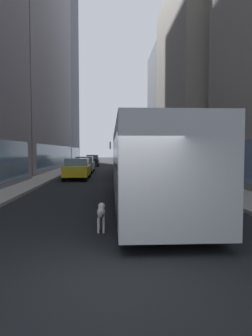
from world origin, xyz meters
TOP-DOWN VIEW (x-y plane):
  - ground_plane at (0.00, 35.00)m, footprint 120.00×120.00m
  - sidewalk_left at (-5.70, 35.00)m, footprint 2.40×110.00m
  - sidewalk_right at (5.70, 35.00)m, footprint 2.40×110.00m
  - building_left_far at (-11.90, 53.45)m, footprint 9.35×19.29m
  - building_right_mid at (11.90, 27.68)m, footprint 11.93×15.99m
  - building_right_far at (11.90, 44.46)m, footprint 10.49×14.17m
  - transit_bus at (1.20, 6.60)m, footprint 2.78×11.53m
  - car_black_suv at (-2.80, 37.72)m, footprint 1.73×4.09m
  - car_grey_wagon at (-2.80, 24.94)m, footprint 1.70×4.69m
  - car_yellow_taxi at (-2.80, 18.14)m, footprint 1.80×4.33m
  - car_white_van at (1.20, 27.27)m, footprint 1.71×4.32m
  - box_truck at (1.20, 19.23)m, footprint 2.30×7.50m
  - dalmatian_dog at (-0.49, 3.11)m, footprint 0.22×0.96m

SIDE VIEW (x-z plane):
  - ground_plane at x=0.00m, z-range 0.00..0.00m
  - sidewalk_left at x=-5.70m, z-range 0.00..0.15m
  - sidewalk_right at x=5.70m, z-range 0.00..0.15m
  - dalmatian_dog at x=-0.49m, z-range 0.15..0.87m
  - car_black_suv at x=-2.80m, z-range 0.01..1.63m
  - car_white_van at x=1.20m, z-range 0.01..1.63m
  - car_yellow_taxi at x=-2.80m, z-range 0.01..1.63m
  - car_grey_wagon at x=-2.80m, z-range 0.01..1.63m
  - box_truck at x=1.20m, z-range 0.14..3.19m
  - transit_bus at x=1.20m, z-range 0.25..3.30m
  - building_right_far at x=11.90m, z-range -0.01..18.87m
  - building_right_mid at x=11.90m, z-range -0.01..19.74m
  - building_left_far at x=-11.90m, z-range -0.01..40.71m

